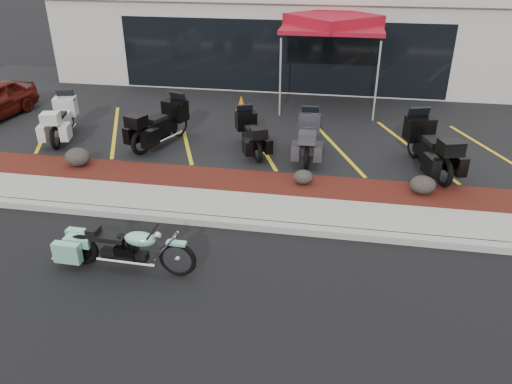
% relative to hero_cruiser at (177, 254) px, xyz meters
% --- Properties ---
extents(ground, '(90.00, 90.00, 0.00)m').
position_rel_hero_cruiser_xyz_m(ground, '(0.27, 0.93, -0.46)').
color(ground, black).
rests_on(ground, ground).
extents(curb, '(24.00, 0.25, 0.15)m').
position_rel_hero_cruiser_xyz_m(curb, '(0.27, 1.83, -0.38)').
color(curb, gray).
rests_on(curb, ground).
extents(sidewalk, '(24.00, 1.20, 0.15)m').
position_rel_hero_cruiser_xyz_m(sidewalk, '(0.27, 2.53, -0.38)').
color(sidewalk, gray).
rests_on(sidewalk, ground).
extents(mulch_bed, '(24.00, 1.20, 0.16)m').
position_rel_hero_cruiser_xyz_m(mulch_bed, '(0.27, 3.73, -0.38)').
color(mulch_bed, black).
rests_on(mulch_bed, ground).
extents(upper_lot, '(26.00, 9.60, 0.15)m').
position_rel_hero_cruiser_xyz_m(upper_lot, '(0.27, 9.13, -0.38)').
color(upper_lot, black).
rests_on(upper_lot, ground).
extents(dealership_building, '(18.00, 8.16, 4.00)m').
position_rel_hero_cruiser_xyz_m(dealership_building, '(0.27, 15.40, 1.55)').
color(dealership_building, '#A5A095').
rests_on(dealership_building, ground).
extents(boulder_left, '(0.66, 0.55, 0.47)m').
position_rel_hero_cruiser_xyz_m(boulder_left, '(-3.91, 3.87, -0.06)').
color(boulder_left, black).
rests_on(boulder_left, mulch_bed).
extents(boulder_mid, '(0.48, 0.40, 0.34)m').
position_rel_hero_cruiser_xyz_m(boulder_mid, '(1.86, 3.81, -0.13)').
color(boulder_mid, black).
rests_on(boulder_mid, mulch_bed).
extents(boulder_right, '(0.59, 0.49, 0.42)m').
position_rel_hero_cruiser_xyz_m(boulder_right, '(4.58, 3.78, -0.09)').
color(boulder_right, black).
rests_on(boulder_right, mulch_bed).
extents(hero_cruiser, '(2.60, 0.73, 0.91)m').
position_rel_hero_cruiser_xyz_m(hero_cruiser, '(0.00, 0.00, 0.00)').
color(hero_cruiser, '#7EC4AB').
rests_on(hero_cruiser, ground).
extents(touring_white, '(1.36, 2.31, 1.26)m').
position_rel_hero_cruiser_xyz_m(touring_white, '(-5.47, 6.33, 0.33)').
color(touring_white, silver).
rests_on(touring_white, upper_lot).
extents(touring_black_front, '(1.61, 2.44, 1.33)m').
position_rel_hero_cruiser_xyz_m(touring_black_front, '(-2.03, 6.42, 0.36)').
color(touring_black_front, black).
rests_on(touring_black_front, upper_lot).
extents(touring_black_mid, '(1.49, 2.09, 1.14)m').
position_rel_hero_cruiser_xyz_m(touring_black_mid, '(-0.01, 6.20, 0.26)').
color(touring_black_mid, black).
rests_on(touring_black_mid, upper_lot).
extents(touring_grey, '(0.86, 2.08, 1.20)m').
position_rel_hero_cruiser_xyz_m(touring_grey, '(1.79, 6.18, 0.29)').
color(touring_grey, '#323238').
rests_on(touring_grey, upper_lot).
extents(touring_black_rear, '(1.58, 2.56, 1.40)m').
position_rel_hero_cruiser_xyz_m(touring_black_rear, '(4.59, 5.92, 0.39)').
color(touring_black_rear, black).
rests_on(touring_black_rear, upper_lot).
extents(traffic_cone, '(0.34, 0.34, 0.48)m').
position_rel_hero_cruiser_xyz_m(traffic_cone, '(-0.75, 9.24, -0.06)').
color(traffic_cone, '#D15A06').
rests_on(traffic_cone, upper_lot).
extents(popup_canopy, '(3.64, 3.64, 3.02)m').
position_rel_hero_cruiser_xyz_m(popup_canopy, '(2.13, 10.36, 2.43)').
color(popup_canopy, silver).
rests_on(popup_canopy, upper_lot).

